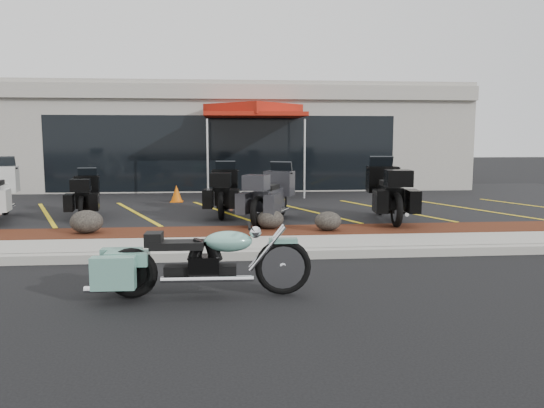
{
  "coord_description": "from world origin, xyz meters",
  "views": [
    {
      "loc": [
        0.01,
        -7.91,
        2.06
      ],
      "look_at": [
        0.84,
        1.2,
        0.9
      ],
      "focal_mm": 35.0,
      "sensor_mm": 36.0,
      "label": 1
    }
  ],
  "objects": [
    {
      "name": "mulch_bed",
      "position": [
        0.0,
        2.8,
        0.08
      ],
      "size": [
        24.0,
        1.2,
        0.16
      ],
      "primitive_type": "cube",
      "color": "#35170C",
      "rests_on": "ground"
    },
    {
      "name": "ground",
      "position": [
        0.0,
        0.0,
        0.0
      ],
      "size": [
        90.0,
        90.0,
        0.0
      ],
      "primitive_type": "plane",
      "color": "black",
      "rests_on": "ground"
    },
    {
      "name": "boulder_left",
      "position": [
        -2.72,
        2.79,
        0.39
      ],
      "size": [
        0.65,
        0.54,
        0.46
      ],
      "primitive_type": "ellipsoid",
      "color": "black",
      "rests_on": "mulch_bed"
    },
    {
      "name": "boulder_mid",
      "position": [
        0.97,
        2.96,
        0.36
      ],
      "size": [
        0.56,
        0.47,
        0.4
      ],
      "primitive_type": "ellipsoid",
      "color": "black",
      "rests_on": "mulch_bed"
    },
    {
      "name": "curb",
      "position": [
        0.0,
        0.9,
        0.07
      ],
      "size": [
        24.0,
        0.25,
        0.15
      ],
      "primitive_type": "cube",
      "color": "gray",
      "rests_on": "ground"
    },
    {
      "name": "upper_lot",
      "position": [
        0.0,
        8.2,
        0.07
      ],
      "size": [
        26.0,
        9.6,
        0.15
      ],
      "primitive_type": "cube",
      "color": "black",
      "rests_on": "ground"
    },
    {
      "name": "touring_black_rear",
      "position": [
        3.85,
        4.74,
        0.88
      ],
      "size": [
        1.21,
        2.59,
        1.46
      ],
      "primitive_type": null,
      "rotation": [
        0.0,
        0.0,
        1.47
      ],
      "color": "black",
      "rests_on": "upper_lot"
    },
    {
      "name": "sidewalk",
      "position": [
        0.0,
        1.6,
        0.07
      ],
      "size": [
        24.0,
        1.2,
        0.15
      ],
      "primitive_type": "cube",
      "color": "gray",
      "rests_on": "ground"
    },
    {
      "name": "boulder_right",
      "position": [
        2.12,
        2.64,
        0.36
      ],
      "size": [
        0.55,
        0.46,
        0.39
      ],
      "primitive_type": "ellipsoid",
      "color": "black",
      "rests_on": "mulch_bed"
    },
    {
      "name": "touring_black_mid",
      "position": [
        0.06,
        5.9,
        0.8
      ],
      "size": [
        1.01,
        2.3,
        1.3
      ],
      "primitive_type": null,
      "rotation": [
        0.0,
        0.0,
        1.5
      ],
      "color": "black",
      "rests_on": "upper_lot"
    },
    {
      "name": "popup_canopy",
      "position": [
        1.03,
        9.99,
        2.88
      ],
      "size": [
        3.97,
        3.97,
        3.0
      ],
      "rotation": [
        0.0,
        0.0,
        -0.28
      ],
      "color": "silver",
      "rests_on": "upper_lot"
    },
    {
      "name": "touring_black_front",
      "position": [
        -3.41,
        5.75,
        0.73
      ],
      "size": [
        1.03,
        2.07,
        1.15
      ],
      "primitive_type": null,
      "rotation": [
        0.0,
        0.0,
        1.71
      ],
      "color": "black",
      "rests_on": "upper_lot"
    },
    {
      "name": "touring_white",
      "position": [
        -5.39,
        5.61,
        0.87
      ],
      "size": [
        1.35,
        2.61,
        1.45
      ],
      "primitive_type": null,
      "rotation": [
        0.0,
        0.0,
        1.74
      ],
      "color": "silver",
      "rests_on": "upper_lot"
    },
    {
      "name": "dealership_building",
      "position": [
        0.0,
        14.47,
        2.01
      ],
      "size": [
        18.0,
        8.16,
        4.0
      ],
      "color": "gray",
      "rests_on": "ground"
    },
    {
      "name": "hero_cruiser",
      "position": [
        0.76,
        -1.22,
        0.49
      ],
      "size": [
        2.78,
        0.78,
        0.97
      ],
      "primitive_type": null,
      "rotation": [
        0.0,
        0.0,
        -0.03
      ],
      "color": "#6EAC9B",
      "rests_on": "ground"
    },
    {
      "name": "touring_grey",
      "position": [
        1.37,
        4.66,
        0.82
      ],
      "size": [
        1.72,
        2.46,
        1.34
      ],
      "primitive_type": null,
      "rotation": [
        0.0,
        0.0,
        1.16
      ],
      "color": "#2A2A2E",
      "rests_on": "upper_lot"
    },
    {
      "name": "traffic_cone",
      "position": [
        -1.39,
        7.92,
        0.4
      ],
      "size": [
        0.45,
        0.45,
        0.5
      ],
      "primitive_type": "cone",
      "rotation": [
        0.0,
        0.0,
        0.35
      ],
      "color": "#CA5606",
      "rests_on": "upper_lot"
    }
  ]
}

